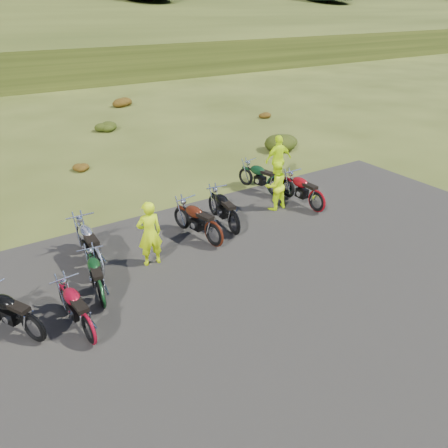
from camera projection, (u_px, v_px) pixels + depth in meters
ground at (205, 276)px, 10.80m from camera, size 300.00×300.00×0.00m
gravel_pad at (252, 321)px, 9.30m from camera, size 20.00×12.00×0.04m
shrub_4 at (79, 166)px, 17.39m from camera, size 0.77×0.77×0.45m
shrub_5 at (105, 125)px, 22.72m from camera, size 1.03×1.03×0.61m
shrub_6 at (121, 100)px, 28.05m from camera, size 1.30×1.30×0.77m
shrub_7 at (282, 139)px, 19.90m from camera, size 1.56×1.56×0.92m
shrub_8 at (262, 114)px, 25.37m from camera, size 0.77×0.77×0.45m
motorcycle_0 at (37, 342)px, 8.72m from camera, size 1.46×1.97×0.99m
motorcycle_1 at (92, 343)px, 8.68m from camera, size 0.81×1.94×0.99m
motorcycle_2 at (104, 307)px, 9.70m from camera, size 0.87×1.92×0.97m
motorcycle_3 at (101, 276)px, 10.79m from camera, size 0.79×2.24×1.17m
motorcycle_4 at (214, 247)px, 12.09m from camera, size 1.08×2.20×1.10m
motorcycle_5 at (234, 235)px, 12.71m from camera, size 0.94×2.15×1.09m
motorcycle_6 at (316, 212)px, 14.07m from camera, size 0.75×2.08×1.08m
motorcycle_7 at (275, 197)px, 15.17m from camera, size 1.10×2.16×1.08m
person_middle at (150, 235)px, 10.90m from camera, size 0.67×0.47×1.74m
person_right_a at (275, 186)px, 13.92m from camera, size 0.79×0.63×1.60m
person_right_b at (278, 160)px, 15.88m from camera, size 1.10×0.55×1.80m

